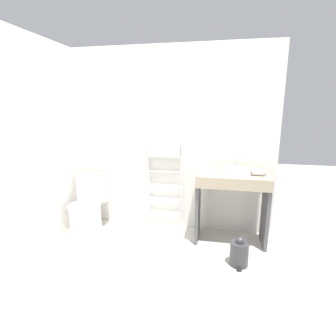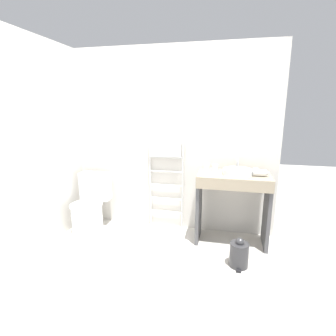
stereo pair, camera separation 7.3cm
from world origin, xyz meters
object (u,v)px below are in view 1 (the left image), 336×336
object	(u,v)px
cup_near_wall	(205,166)
trash_bin	(239,253)
hair_dryer	(259,172)
toilet	(88,209)
cup_near_edge	(214,168)
sink_basin	(237,171)
towel_radiator	(164,165)

from	to	relation	value
cup_near_wall	trash_bin	xyz separation A→B (m)	(0.42, -0.65, -0.78)
hair_dryer	toilet	bearing A→B (deg)	-177.51
hair_dryer	cup_near_edge	bearing A→B (deg)	168.42
toilet	trash_bin	xyz separation A→B (m)	(1.93, -0.40, -0.17)
toilet	hair_dryer	bearing A→B (deg)	2.49
toilet	trash_bin	world-z (taller)	toilet
sink_basin	hair_dryer	bearing A→B (deg)	1.41
cup_near_wall	hair_dryer	world-z (taller)	cup_near_wall
towel_radiator	hair_dryer	xyz separation A→B (m)	(1.17, -0.24, 0.03)
toilet	hair_dryer	distance (m)	2.22
cup_near_edge	trash_bin	distance (m)	1.03
sink_basin	cup_near_wall	distance (m)	0.41
toilet	sink_basin	world-z (taller)	sink_basin
cup_near_wall	sink_basin	bearing A→B (deg)	-23.54
sink_basin	hair_dryer	size ratio (longest dim) A/B	1.79
sink_basin	cup_near_wall	xyz separation A→B (m)	(-0.38, 0.16, 0.01)
toilet	sink_basin	distance (m)	1.98
hair_dryer	trash_bin	bearing A→B (deg)	-112.44
cup_near_edge	toilet	bearing A→B (deg)	-173.02
toilet	cup_near_edge	world-z (taller)	cup_near_edge
toilet	trash_bin	size ratio (longest dim) A/B	2.39
towel_radiator	toilet	bearing A→B (deg)	-160.95
towel_radiator	sink_basin	world-z (taller)	towel_radiator
towel_radiator	trash_bin	size ratio (longest dim) A/B	3.80
towel_radiator	cup_near_wall	world-z (taller)	towel_radiator
towel_radiator	hair_dryer	world-z (taller)	towel_radiator
cup_near_wall	cup_near_edge	size ratio (longest dim) A/B	1.03
towel_radiator	trash_bin	distance (m)	1.42
towel_radiator	sink_basin	xyz separation A→B (m)	(0.92, -0.25, 0.02)
towel_radiator	hair_dryer	size ratio (longest dim) A/B	6.52
toilet	towel_radiator	size ratio (longest dim) A/B	0.63
towel_radiator	hair_dryer	distance (m)	1.19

